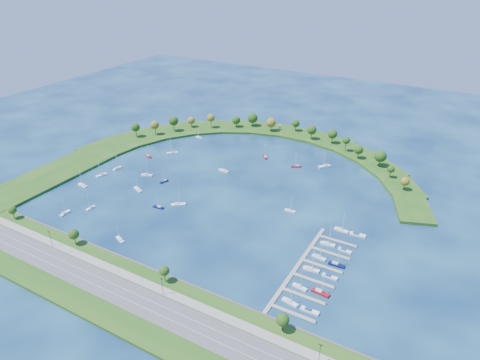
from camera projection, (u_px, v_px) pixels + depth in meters
The scene contains 37 objects.
ground at pixel (231, 186), 311.92m from camera, with size 700.00×700.00×0.00m, color #071842.
south_shoreline at pixel (107, 284), 216.69m from camera, with size 420.00×43.10×11.60m.
breakwater at pixel (213, 149), 369.34m from camera, with size 286.74×247.64×2.00m.
breakwater_trees at pixel (264, 130), 383.85m from camera, with size 239.71×93.45×14.40m.
harbor_tower at pixel (279, 128), 406.65m from camera, with size 2.60×2.60×4.68m.
dock_system at pixel (310, 270), 227.33m from camera, with size 24.28×82.00×1.60m.
moored_boat_0 at pixel (199, 137), 394.92m from camera, with size 6.82×2.57×9.79m.
moored_boat_1 at pixel (164, 181), 317.19m from camera, with size 3.69×7.17×10.16m.
moored_boat_2 at pixel (148, 156), 357.10m from camera, with size 7.44×4.08×10.53m.
moored_boat_3 at pixel (101, 175), 326.19m from camera, with size 4.79×8.73×12.37m.
moored_boat_4 at pixel (158, 207), 284.32m from camera, with size 7.67×2.84×11.01m.
moored_boat_5 at pixel (91, 207), 283.56m from camera, with size 2.44×6.87×9.90m.
moored_boat_6 at pixel (117, 168), 336.75m from camera, with size 2.77×7.78×11.22m.
moored_boat_7 at pixel (138, 189), 306.02m from camera, with size 9.26×5.61×13.17m.
moored_boat_8 at pixel (65, 213), 277.71m from camera, with size 2.81×7.97×11.49m.
moored_boat_9 at pixel (296, 166), 339.80m from camera, with size 8.01×5.99×11.74m.
moored_boat_10 at pixel (172, 153), 363.11m from camera, with size 8.17×8.33×13.40m.
moored_boat_11 at pixel (120, 239), 251.83m from camera, with size 7.90×4.85×11.25m.
moored_boat_12 at pixel (224, 170), 332.93m from camera, with size 8.73×3.03×12.60m.
moored_boat_13 at pixel (83, 185), 311.55m from camera, with size 8.79×3.37×12.60m.
moored_boat_14 at pixel (325, 166), 339.74m from camera, with size 8.70×9.34×14.68m.
moored_boat_15 at pixel (147, 175), 326.23m from camera, with size 8.70×5.59×12.44m.
moored_boat_16 at pixel (265, 157), 355.70m from camera, with size 6.89×7.32×11.55m.
moored_boat_17 at pixel (290, 210), 280.44m from camera, with size 7.27×2.50×10.51m.
moored_boat_18 at pixel (178, 204), 287.19m from camera, with size 9.24×8.04×14.14m.
docked_boat_0 at pixel (290, 302), 206.05m from camera, with size 8.69×3.77×12.36m.
docked_boat_1 at pixel (310, 311), 201.08m from camera, with size 8.97×2.57×1.83m.
docked_boat_2 at pixel (300, 287), 215.46m from camera, with size 8.12×3.31×11.60m.
docked_boat_3 at pixel (320, 292), 211.89m from camera, with size 9.44×3.35×13.60m.
docked_boat_4 at pixel (311, 269), 227.55m from camera, with size 8.98×3.20×12.93m.
docked_boat_5 at pixel (329, 277), 222.61m from camera, with size 8.23×2.34×1.68m.
docked_boat_6 at pixel (319, 257), 236.77m from camera, with size 8.19×3.09×11.75m.
docked_boat_7 at pixel (337, 264), 231.11m from camera, with size 8.97×2.73×13.09m.
docked_boat_8 at pixel (328, 244), 247.72m from camera, with size 8.81×3.21×12.68m.
docked_boat_9 at pixel (345, 250), 242.54m from camera, with size 8.11×3.22×1.61m.
docked_boat_10 at pixel (341, 230), 260.40m from camera, with size 8.84×3.04×12.77m.
docked_boat_11 at pixel (357, 235), 256.18m from camera, with size 9.71×3.54×1.94m.
Camera 1 is at (141.63, -235.41, 147.93)m, focal length 32.10 mm.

